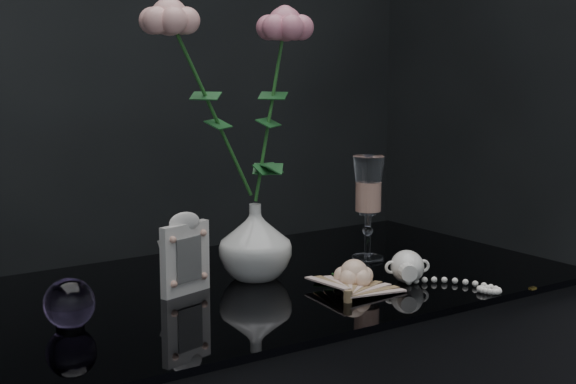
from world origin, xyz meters
TOP-DOWN VIEW (x-y plane):
  - vase at (-0.01, 0.08)m, footprint 0.15×0.15m
  - wine_glass at (0.24, 0.07)m, footprint 0.07×0.07m
  - picture_frame at (-0.15, 0.06)m, footprint 0.12×0.10m
  - paperweight at (-0.37, -0.00)m, footprint 0.09×0.09m
  - paper_fan at (0.03, -0.13)m, footprint 0.28×0.25m
  - loose_rose at (0.09, -0.07)m, footprint 0.14×0.17m
  - pearl_jar at (0.20, -0.09)m, footprint 0.26×0.27m
  - roses at (-0.04, 0.08)m, footprint 0.31×0.11m

SIDE VIEW (x-z plane):
  - paper_fan at x=0.03m, z-range 0.76..0.79m
  - loose_rose at x=0.09m, z-range 0.76..0.81m
  - pearl_jar at x=0.20m, z-range 0.76..0.82m
  - paperweight at x=-0.37m, z-range 0.76..0.84m
  - vase at x=-0.01m, z-range 0.76..0.89m
  - picture_frame at x=-0.15m, z-range 0.76..0.90m
  - wine_glass at x=0.24m, z-range 0.76..0.96m
  - roses at x=-0.04m, z-range 0.89..1.28m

